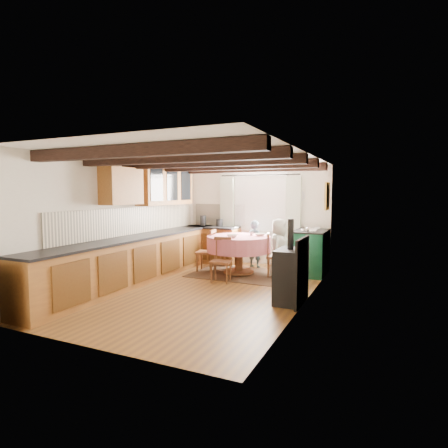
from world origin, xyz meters
The scene contains 40 objects.
floor centered at (0.00, 0.00, 0.00)m, with size 3.60×5.50×0.00m, color brown.
ceiling centered at (0.00, 0.00, 2.40)m, with size 3.60×5.50×0.00m, color white.
wall_back centered at (0.00, 2.75, 1.20)m, with size 3.60×0.00×2.40m, color silver.
wall_front centered at (0.00, -2.75, 1.20)m, with size 3.60×0.00×2.40m, color silver.
wall_left centered at (-1.80, 0.00, 1.20)m, with size 0.00×5.50×2.40m, color silver.
wall_right centered at (1.80, 0.00, 1.20)m, with size 0.00×5.50×2.40m, color silver.
beam_a centered at (0.00, -2.00, 2.31)m, with size 3.60×0.16×0.16m, color #382118.
beam_b centered at (0.00, -1.00, 2.31)m, with size 3.60×0.16×0.16m, color #382118.
beam_c centered at (0.00, 0.00, 2.31)m, with size 3.60×0.16×0.16m, color #382118.
beam_d centered at (0.00, 1.00, 2.31)m, with size 3.60×0.16×0.16m, color #382118.
beam_e centered at (0.00, 2.00, 2.31)m, with size 3.60×0.16×0.16m, color #382118.
splash_left centered at (-1.78, 0.30, 1.20)m, with size 0.02×4.50×0.55m, color beige.
splash_back centered at (-1.00, 2.73, 1.20)m, with size 1.40×0.02×0.55m, color beige.
base_cabinet_left centered at (-1.50, 0.00, 0.44)m, with size 0.60×5.30×0.88m, color #9E6225.
base_cabinet_back centered at (-1.05, 2.45, 0.44)m, with size 1.30×0.60×0.88m, color #9E6225.
worktop_left centered at (-1.48, 0.00, 0.90)m, with size 0.64×5.30×0.04m, color black.
worktop_back centered at (-1.05, 2.43, 0.90)m, with size 1.30×0.64×0.04m, color black.
wall_cabinet_glass centered at (-1.63, 1.20, 1.95)m, with size 0.34×1.80×0.90m, color #9E6225.
wall_cabinet_solid centered at (-1.63, -0.30, 1.90)m, with size 0.34×0.90×0.70m, color #9E6225.
window_frame centered at (0.10, 2.73, 1.60)m, with size 1.34×0.03×1.54m, color white.
window_pane centered at (0.10, 2.74, 1.60)m, with size 1.20×0.01×1.40m, color white.
curtain_left centered at (-0.75, 2.65, 1.10)m, with size 0.35×0.10×2.10m, color beige.
curtain_right centered at (0.95, 2.65, 1.10)m, with size 0.35×0.10×2.10m, color beige.
curtain_rod centered at (0.10, 2.65, 2.20)m, with size 0.03×0.03×2.00m, color black.
wall_picture centered at (1.77, 2.30, 1.70)m, with size 0.04×0.50×0.60m, color gold.
wall_plate centered at (1.05, 2.72, 1.70)m, with size 0.30×0.30×0.02m, color silver.
rug centered at (0.05, 1.47, 0.01)m, with size 1.95×1.52×0.01m, color #39311F.
dining_table centered at (0.05, 1.47, 0.42)m, with size 1.38×1.38×0.83m, color #C7708B, non-canonical shape.
chair_near centered at (-0.01, 0.66, 0.45)m, with size 0.38×0.40×0.89m, color brown, non-canonical shape.
chair_left centered at (-0.72, 1.39, 0.48)m, with size 0.41×0.43×0.95m, color brown, non-canonical shape.
chair_right centered at (0.85, 1.57, 0.47)m, with size 0.40×0.42×0.93m, color brown, non-canonical shape.
aga_range centered at (1.47, 2.13, 0.49)m, with size 0.69×1.07×0.98m, color #10492E, non-canonical shape.
cast_iron_stove centered at (1.58, -0.10, 0.68)m, with size 0.41×0.68×1.36m, color black, non-canonical shape.
child_far centered at (0.13, 2.29, 0.56)m, with size 0.41×0.27×1.12m, color #394E5A.
child_right centered at (0.93, 1.52, 0.62)m, with size 0.60×0.39×1.24m, color beige.
bowl_a centered at (0.46, 1.70, 0.86)m, with size 0.22×0.22×0.05m, color silver.
bowl_b centered at (0.02, 1.17, 0.87)m, with size 0.22×0.22×0.07m, color silver.
cup centered at (0.26, 1.69, 0.88)m, with size 0.09×0.09×0.09m, color silver.
canister_tall centered at (-1.37, 2.50, 1.05)m, with size 0.16×0.16×0.27m, color #262628.
canister_wide centered at (-0.92, 2.55, 1.01)m, with size 0.16×0.16×0.18m, color #262628.
Camera 1 is at (2.99, -5.80, 1.79)m, focal length 29.20 mm.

